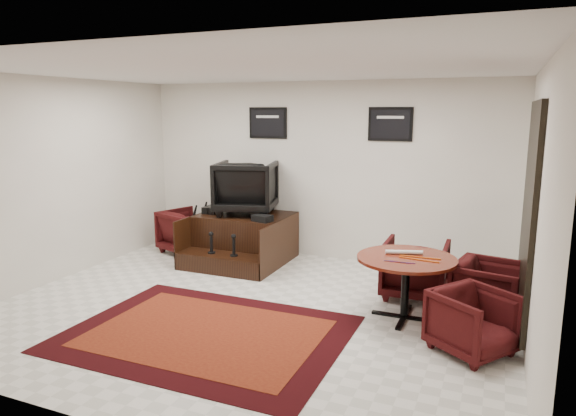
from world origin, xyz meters
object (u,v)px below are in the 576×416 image
object	(u,v)px
shine_podium	(243,240)
shine_chair	(246,185)
table_chair_back	(415,266)
table_chair_corner	(473,319)
meeting_table	(406,265)
armchair_side	(188,229)
table_chair_window	(490,288)

from	to	relation	value
shine_podium	shine_chair	bearing A→B (deg)	90.00
table_chair_back	table_chair_corner	distance (m)	1.58
shine_podium	meeting_table	size ratio (longest dim) A/B	1.32
shine_chair	table_chair_back	size ratio (longest dim) A/B	1.15
meeting_table	shine_podium	bearing A→B (deg)	154.29
shine_podium	meeting_table	bearing A→B (deg)	-25.71
table_chair_back	shine_podium	bearing A→B (deg)	-12.72
shine_podium	meeting_table	distance (m)	3.11
meeting_table	table_chair_corner	size ratio (longest dim) A/B	1.59
table_chair_back	armchair_side	bearing A→B (deg)	-10.76
armchair_side	shine_chair	bearing A→B (deg)	-157.40
armchair_side	table_chair_window	distance (m)	4.88
armchair_side	meeting_table	xyz separation A→B (m)	(3.87, -1.43, 0.24)
shine_podium	table_chair_window	distance (m)	3.81
table_chair_back	table_chair_window	distance (m)	1.00
table_chair_corner	shine_podium	bearing A→B (deg)	97.36
meeting_table	shine_chair	bearing A→B (deg)	151.89
meeting_table	table_chair_corner	distance (m)	1.02
shine_chair	armchair_side	xyz separation A→B (m)	(-1.08, -0.06, -0.80)
table_chair_window	shine_podium	bearing A→B (deg)	86.46
armchair_side	table_chair_corner	xyz separation A→B (m)	(4.64, -2.04, -0.05)
meeting_table	armchair_side	bearing A→B (deg)	159.73
table_chair_back	table_chair_corner	world-z (taller)	table_chair_back
shine_chair	armchair_side	world-z (taller)	shine_chair
table_chair_corner	shine_chair	bearing A→B (deg)	95.58
armchair_side	table_chair_back	xyz separation A→B (m)	(3.86, -0.66, 0.01)
shine_chair	table_chair_back	bearing A→B (deg)	150.52
table_chair_corner	armchair_side	bearing A→B (deg)	102.39
shine_podium	armchair_side	world-z (taller)	armchair_side
meeting_table	table_chair_back	world-z (taller)	table_chair_back
shine_podium	table_chair_corner	size ratio (longest dim) A/B	2.10
table_chair_corner	table_chair_window	bearing A→B (deg)	28.85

